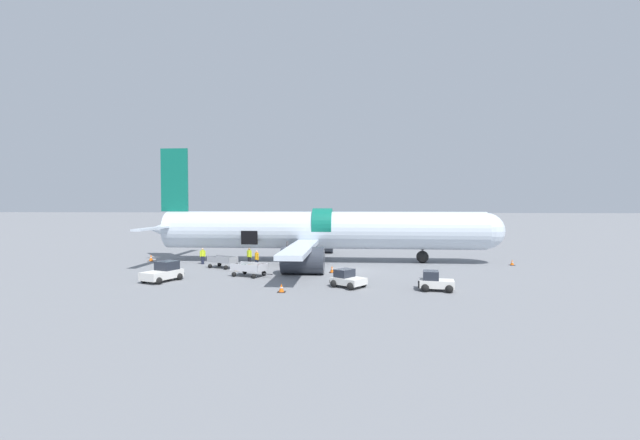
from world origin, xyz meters
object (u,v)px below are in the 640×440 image
Objects in this scene: baggage_cart_queued at (250,270)px; ground_crew_driver at (249,256)px; ground_crew_loader_a at (257,259)px; baggage_tug_lead at (163,273)px; baggage_tug_mid at (435,282)px; baggage_cart_loading at (223,262)px; ground_crew_loader_b at (203,256)px; suitcase_on_tarmac_upright at (237,268)px; baggage_tug_rear at (347,279)px; airplane at (318,231)px.

ground_crew_driver is (-1.63, 6.31, 0.38)m from baggage_cart_queued.
ground_crew_loader_a is (-0.51, 4.72, 0.33)m from baggage_cart_queued.
baggage_cart_queued is at bearing -75.47° from ground_crew_driver.
baggage_tug_lead reaches higher than baggage_tug_mid.
baggage_cart_loading is 3.77m from ground_crew_loader_b.
ground_crew_loader_a is at bearing 55.90° from suitcase_on_tarmac_upright.
ground_crew_loader_b is at bearing 140.10° from baggage_cart_loading.
baggage_tug_mid is at bearing -34.56° from ground_crew_driver.
suitcase_on_tarmac_upright is at bearing 146.66° from baggage_tug_rear.
ground_crew_driver reaches higher than baggage_tug_rear.
baggage_tug_mid reaches higher than baggage_cart_loading.
ground_crew_loader_b is (-6.06, 2.03, -0.01)m from ground_crew_loader_a.
baggage_cart_loading is 5.71m from baggage_cart_queued.
baggage_tug_mid is 0.73× the size of baggage_cart_loading.
airplane is 12.14m from ground_crew_loader_b.
baggage_tug_lead reaches higher than baggage_cart_loading.
baggage_tug_rear is 1.62× the size of ground_crew_driver.
ground_crew_loader_a is 1.94m from ground_crew_driver.
ground_crew_loader_a is 2.54m from suitcase_on_tarmac_upright.
baggage_tug_lead is at bearing -110.39° from baggage_cart_loading.
ground_crew_driver is (-6.67, -3.10, -2.31)m from airplane.
ground_crew_loader_b is (-2.88, 2.41, 0.32)m from baggage_cart_loading.
ground_crew_driver reaches higher than suitcase_on_tarmac_upright.
baggage_tug_mid is at bearing -24.55° from suitcase_on_tarmac_upright.
ground_crew_driver is 2.49× the size of suitcase_on_tarmac_upright.
airplane is 7.71m from ground_crew_driver.
suitcase_on_tarmac_upright is at bearing -42.96° from baggage_cart_loading.
airplane is at bearing 44.15° from suitcase_on_tarmac_upright.
baggage_tug_lead is 2.05× the size of ground_crew_driver.
ground_crew_loader_a is at bearing -54.73° from ground_crew_driver.
ground_crew_driver is at bearing 125.27° from ground_crew_loader_a.
baggage_tug_rear is at bearing -46.14° from ground_crew_driver.
baggage_tug_mid is at bearing -28.76° from ground_crew_loader_b.
baggage_tug_rear is 4.02× the size of suitcase_on_tarmac_upright.
baggage_tug_lead is at bearing 174.36° from baggage_tug_mid.
baggage_tug_rear is 12.44m from ground_crew_loader_a.
baggage_cart_loading is 2.07× the size of ground_crew_driver.
baggage_cart_queued is at bearing -83.78° from ground_crew_loader_a.
baggage_tug_rear is at bearing -35.96° from ground_crew_loader_b.
airplane is 10.47× the size of baggage_tug_lead.
baggage_tug_lead is 1.35× the size of baggage_tug_mid.
baggage_tug_lead is (-11.38, -12.17, -2.56)m from airplane.
ground_crew_driver is (-1.12, 1.58, 0.04)m from ground_crew_loader_a.
baggage_tug_rear is at bearing -76.32° from airplane.
ground_crew_driver reaches higher than baggage_cart_queued.
ground_crew_driver is at bearing -5.20° from ground_crew_loader_b.
baggage_tug_mid is 18.06m from suitcase_on_tarmac_upright.
ground_crew_loader_b reaches higher than baggage_cart_queued.
suitcase_on_tarmac_upright is at bearing -124.10° from ground_crew_loader_a.
baggage_tug_rear is 0.75× the size of baggage_cart_queued.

